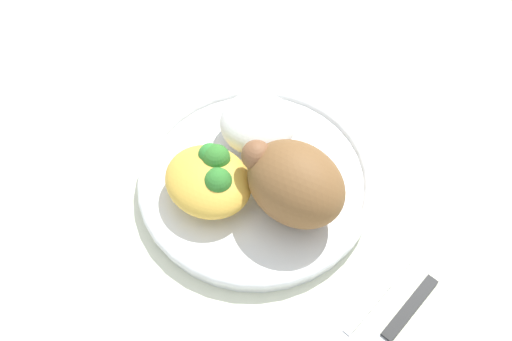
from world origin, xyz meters
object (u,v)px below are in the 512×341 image
at_px(mac_cheese_with_broccoli, 209,178).
at_px(roasted_chicken, 297,180).
at_px(rice_pile, 258,123).
at_px(fork, 365,311).
at_px(knife, 387,337).
at_px(plate, 256,181).

bearing_deg(mac_cheese_with_broccoli, roasted_chicken, -146.73).
bearing_deg(rice_pile, roasted_chicken, 156.39).
bearing_deg(roasted_chicken, fork, 161.44).
relative_size(roasted_chicken, knife, 0.58).
height_order(rice_pile, fork, rice_pile).
xyz_separation_m(rice_pile, mac_cheese_with_broccoli, (-0.01, 0.08, -0.00)).
bearing_deg(rice_pile, fork, 159.35).
relative_size(rice_pile, fork, 0.57).
bearing_deg(roasted_chicken, knife, 162.25).
xyz_separation_m(plate, knife, (-0.20, 0.04, -0.01)).
relative_size(fork, knife, 0.75).
xyz_separation_m(fork, knife, (-0.03, 0.01, 0.00)).
bearing_deg(mac_cheese_with_broccoli, fork, -177.81).
bearing_deg(knife, rice_pile, -19.87).
bearing_deg(fork, rice_pile, -20.65).
height_order(roasted_chicken, fork, roasted_chicken).
bearing_deg(rice_pile, plate, 129.68).
height_order(rice_pile, mac_cheese_with_broccoli, mac_cheese_with_broccoli).
height_order(plate, roasted_chicken, roasted_chicken).
bearing_deg(knife, fork, -14.42).
bearing_deg(mac_cheese_with_broccoli, rice_pile, -83.43).
height_order(rice_pile, knife, rice_pile).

